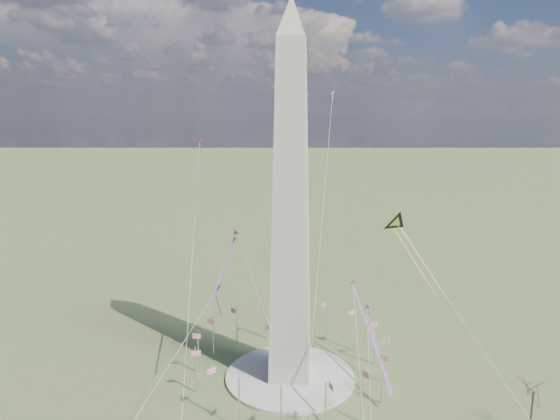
{
  "coord_description": "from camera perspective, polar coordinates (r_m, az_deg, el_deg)",
  "views": [
    {
      "loc": [
        9.75,
        -127.11,
        73.23
      ],
      "look_at": [
        -2.83,
        0.0,
        47.72
      ],
      "focal_mm": 32.0,
      "sensor_mm": 36.0,
      "label": 1
    }
  ],
  "objects": [
    {
      "name": "ground",
      "position": [
        147.02,
        1.16,
        -18.58
      ],
      "size": [
        2000.0,
        2000.0,
        0.0
      ],
      "primitive_type": "plane",
      "color": "#456130",
      "rests_on": "ground"
    },
    {
      "name": "plaza",
      "position": [
        146.82,
        1.16,
        -18.45
      ],
      "size": [
        36.0,
        36.0,
        0.8
      ],
      "primitive_type": "cylinder",
      "color": "#B2ADA2",
      "rests_on": "ground"
    },
    {
      "name": "washington_monument",
      "position": [
        129.97,
        1.24,
        0.08
      ],
      "size": [
        15.56,
        15.56,
        100.0
      ],
      "color": "beige",
      "rests_on": "plaza"
    },
    {
      "name": "flagpole_ring",
      "position": [
        143.54,
        1.17,
        -16.06
      ],
      "size": [
        54.4,
        54.4,
        13.0
      ],
      "color": "silver",
      "rests_on": "ground"
    },
    {
      "name": "tree_near",
      "position": [
        133.54,
        27.04,
        -17.72
      ],
      "size": [
        8.96,
        8.96,
        15.68
      ],
      "color": "#3F3326",
      "rests_on": "ground"
    },
    {
      "name": "kite_delta_black",
      "position": [
        141.38,
        13.35,
        -1.85
      ],
      "size": [
        14.99,
        21.45,
        18.04
      ],
      "rotation": [
        0.0,
        0.0,
        3.64
      ],
      "color": "black",
      "rests_on": "ground"
    },
    {
      "name": "kite_diamond_purple",
      "position": [
        146.93,
        -7.16,
        -9.29
      ],
      "size": [
        1.92,
        3.24,
        10.33
      ],
      "rotation": [
        0.0,
        0.0,
        2.76
      ],
      "color": "navy",
      "rests_on": "ground"
    },
    {
      "name": "kite_streamer_left",
      "position": [
        120.07,
        9.64,
        -11.89
      ],
      "size": [
        8.94,
        23.74,
        16.84
      ],
      "rotation": [
        0.0,
        0.0,
        3.46
      ],
      "color": "red",
      "rests_on": "ground"
    },
    {
      "name": "kite_streamer_mid",
      "position": [
        134.01,
        -6.07,
        -5.44
      ],
      "size": [
        4.38,
        21.62,
        14.89
      ],
      "rotation": [
        0.0,
        0.0,
        3.0
      ],
      "color": "red",
      "rests_on": "ground"
    },
    {
      "name": "kite_streamer_right",
      "position": [
        141.71,
        10.72,
        -13.99
      ],
      "size": [
        6.19,
        22.56,
        15.67
      ],
      "rotation": [
        0.0,
        0.0,
        3.36
      ],
      "color": "red",
      "rests_on": "ground"
    },
    {
      "name": "kite_small_red",
      "position": [
        174.07,
        -9.17,
        7.54
      ],
      "size": [
        1.35,
        2.0,
        4.25
      ],
      "rotation": [
        0.0,
        0.0,
        2.51
      ],
      "color": "#F11C3C",
      "rests_on": "ground"
    },
    {
      "name": "kite_small_white",
      "position": [
        175.65,
        6.04,
        13.05
      ],
      "size": [
        1.36,
        1.31,
        3.84
      ],
      "rotation": [
        0.0,
        0.0,
        3.11
      ],
      "color": "white",
      "rests_on": "ground"
    }
  ]
}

